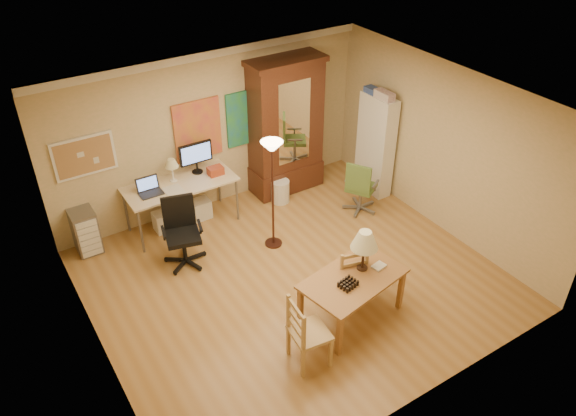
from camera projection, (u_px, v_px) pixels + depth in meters
floor at (294, 279)px, 8.18m from camera, size 5.50×5.50×0.00m
crown_molding at (206, 55)px, 8.44m from camera, size 5.50×0.08×0.12m
corkboard at (84, 156)px, 8.16m from camera, size 0.90×0.04×0.62m
art_panel_left at (198, 130)px, 8.99m from camera, size 0.80×0.04×1.00m
art_panel_right at (247, 117)px, 9.40m from camera, size 0.75×0.04×0.95m
dining_table at (357, 267)px, 7.18m from camera, size 1.47×1.04×1.27m
ladder_chair_back at (349, 274)px, 7.64m from camera, size 0.50×0.49×0.90m
ladder_chair_left at (307, 334)px, 6.67m from camera, size 0.48×0.50×0.98m
torchiere_lamp at (272, 164)px, 8.08m from camera, size 0.33×0.33×1.81m
computer_desk at (183, 198)px, 9.09m from camera, size 1.76×0.77×1.33m
office_chair_black at (184, 246)px, 8.37m from camera, size 0.65×0.65×1.06m
office_chair_green at (360, 198)px, 9.53m from camera, size 0.60×0.60×0.97m
drawer_cart at (86, 232)px, 8.56m from camera, size 0.36×0.43×0.71m
armoire at (285, 135)px, 9.73m from camera, size 1.32×0.63×2.42m
bookshelf at (376, 145)px, 9.75m from camera, size 0.27×0.72×1.81m
wastebin at (280, 191)px, 9.81m from camera, size 0.33×0.33×0.41m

